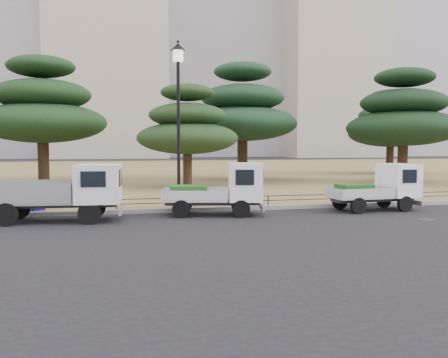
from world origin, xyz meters
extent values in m
plane|color=black|center=(0.00, 0.00, 0.00)|extent=(220.00, 220.00, 0.00)
cube|color=olive|center=(0.00, 30.60, 0.07)|extent=(120.00, 56.00, 0.15)
cube|color=gray|center=(0.00, 2.60, 0.08)|extent=(120.00, 0.25, 0.16)
cylinder|color=black|center=(-4.88, 0.27, 0.38)|extent=(0.76, 0.21, 0.75)
cylinder|color=black|center=(-4.76, 1.90, 0.38)|extent=(0.76, 0.21, 0.75)
cylinder|color=black|center=(-7.48, 0.47, 0.38)|extent=(0.76, 0.21, 0.75)
cylinder|color=black|center=(-7.35, 2.10, 0.38)|extent=(0.76, 0.21, 0.75)
cube|color=#2D2D30|center=(-6.08, 1.18, 0.57)|extent=(4.26, 1.21, 0.13)
cube|color=gray|center=(-6.83, 1.24, 1.01)|extent=(3.03, 1.86, 0.73)
cube|color=silver|center=(-4.60, 1.07, 1.29)|extent=(1.59, 1.90, 1.29)
cylinder|color=black|center=(0.33, 0.64, 0.32)|extent=(0.66, 0.30, 0.64)
cylinder|color=black|center=(0.61, 2.03, 0.32)|extent=(0.66, 0.30, 0.64)
cylinder|color=black|center=(-1.77, 1.07, 0.32)|extent=(0.66, 0.30, 0.64)
cylinder|color=black|center=(-1.48, 2.46, 0.32)|extent=(0.66, 0.30, 0.64)
cube|color=#2D2D30|center=(-0.55, 1.55, 0.47)|extent=(3.53, 1.46, 0.15)
cube|color=silver|center=(-1.16, 1.67, 0.76)|extent=(2.62, 1.90, 0.43)
cube|color=silver|center=(0.64, 1.30, 1.23)|extent=(1.49, 1.79, 1.38)
cube|color=#1D641C|center=(-1.39, 1.72, 0.86)|extent=(1.47, 1.19, 0.47)
cylinder|color=black|center=(6.94, 0.80, 0.31)|extent=(0.63, 0.21, 0.62)
cylinder|color=black|center=(6.83, 2.17, 0.31)|extent=(0.63, 0.21, 0.62)
cylinder|color=black|center=(4.88, 0.64, 0.31)|extent=(0.63, 0.21, 0.62)
cylinder|color=black|center=(4.77, 2.00, 0.31)|extent=(0.63, 0.21, 0.62)
cube|color=#2D2D30|center=(5.89, 1.40, 0.45)|extent=(3.38, 1.03, 0.14)
cube|color=silver|center=(5.29, 1.36, 0.73)|extent=(2.40, 1.58, 0.41)
cube|color=white|center=(7.06, 1.50, 1.18)|extent=(1.27, 1.61, 1.31)
cube|color=#195518|center=(5.06, 1.34, 0.83)|extent=(1.33, 1.01, 0.45)
cylinder|color=black|center=(-1.61, 2.90, 0.24)|extent=(0.48, 0.48, 0.17)
cylinder|color=black|center=(-1.61, 2.90, 3.05)|extent=(0.13, 0.13, 5.46)
cylinder|color=white|center=(-1.61, 2.90, 6.00)|extent=(0.44, 0.44, 0.44)
cone|color=black|center=(-1.61, 2.90, 6.36)|extent=(0.57, 0.57, 0.27)
cylinder|color=black|center=(0.00, 2.75, 0.35)|extent=(38.00, 0.03, 0.03)
cylinder|color=black|center=(0.00, 2.75, 0.53)|extent=(38.00, 0.03, 0.03)
cylinder|color=black|center=(0.00, 2.75, 0.35)|extent=(0.04, 0.04, 0.40)
cube|color=navy|center=(-7.53, 3.36, 0.50)|extent=(1.83, 1.61, 0.71)
cube|color=navy|center=(-7.23, 3.21, 1.01)|extent=(0.89, 0.83, 0.30)
cylinder|color=#2D2D30|center=(6.50, -1.20, 0.01)|extent=(0.60, 0.60, 0.01)
cylinder|color=black|center=(-8.44, 16.99, 1.71)|extent=(0.70, 0.70, 3.12)
ellipsoid|color=black|center=(-8.44, 16.99, 3.97)|extent=(8.01, 8.01, 2.56)
ellipsoid|color=black|center=(-8.44, 16.99, 5.73)|extent=(6.12, 6.12, 1.96)
ellipsoid|color=black|center=(-8.44, 16.99, 7.48)|extent=(4.22, 4.22, 1.35)
cylinder|color=black|center=(0.07, 12.02, 1.30)|extent=(0.52, 0.52, 2.30)
ellipsoid|color=#1B3216|center=(0.07, 12.02, 2.97)|extent=(5.81, 5.81, 1.86)
ellipsoid|color=#1B3216|center=(0.07, 12.02, 4.27)|extent=(4.44, 4.44, 1.42)
ellipsoid|color=#1B3216|center=(0.07, 12.02, 5.57)|extent=(3.06, 3.06, 0.98)
cylinder|color=black|center=(4.79, 17.58, 1.75)|extent=(0.72, 0.72, 3.19)
ellipsoid|color=#16321C|center=(4.79, 17.58, 4.06)|extent=(7.69, 7.69, 2.46)
ellipsoid|color=#16321C|center=(4.79, 17.58, 5.86)|extent=(5.87, 5.87, 1.88)
ellipsoid|color=#16321C|center=(4.79, 17.58, 7.66)|extent=(4.05, 4.05, 1.30)
cylinder|color=black|center=(14.30, 12.72, 1.59)|extent=(0.65, 0.65, 2.87)
ellipsoid|color=black|center=(14.30, 12.72, 3.67)|extent=(7.30, 7.30, 2.34)
ellipsoid|color=black|center=(14.30, 12.72, 5.29)|extent=(5.57, 5.57, 1.78)
ellipsoid|color=black|center=(14.30, 12.72, 6.91)|extent=(3.85, 3.85, 1.23)
cylinder|color=black|center=(18.64, 21.48, 1.52)|extent=(0.62, 0.62, 2.74)
ellipsoid|color=black|center=(18.64, 21.48, 3.50)|extent=(6.99, 6.99, 2.24)
ellipsoid|color=black|center=(18.64, 21.48, 5.04)|extent=(5.34, 5.34, 1.71)
ellipsoid|color=black|center=(18.64, 21.48, 6.58)|extent=(3.69, 3.69, 1.18)
cube|color=#AAA08C|center=(-5.00, 85.00, 27.50)|extent=(22.00, 20.00, 55.00)
cube|color=#AAA08C|center=(40.00, 82.00, 24.00)|extent=(20.00, 18.00, 48.00)
cube|color=#A0A0A5|center=(58.00, 90.00, 35.00)|extent=(24.00, 20.00, 70.00)
camera|label=1|loc=(-4.10, -16.44, 2.62)|focal=40.00mm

